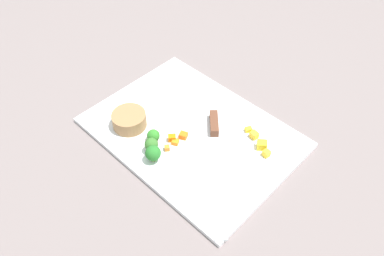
# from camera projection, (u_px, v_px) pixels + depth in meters

# --- Properties ---
(ground_plane) EXTENTS (4.00, 4.00, 0.00)m
(ground_plane) POSITION_uv_depth(u_px,v_px,m) (192.00, 134.00, 0.95)
(ground_plane) COLOR slate
(cutting_board) EXTENTS (0.50, 0.36, 0.01)m
(cutting_board) POSITION_uv_depth(u_px,v_px,m) (192.00, 132.00, 0.94)
(cutting_board) COLOR white
(cutting_board) RESTS_ON ground_plane
(prep_bowl) EXTENTS (0.08, 0.08, 0.04)m
(prep_bowl) POSITION_uv_depth(u_px,v_px,m) (129.00, 120.00, 0.94)
(prep_bowl) COLOR #986E45
(prep_bowl) RESTS_ON cutting_board
(chef_knife) EXTENTS (0.26, 0.26, 0.02)m
(chef_knife) POSITION_uv_depth(u_px,v_px,m) (215.00, 145.00, 0.90)
(chef_knife) COLOR silver
(chef_knife) RESTS_ON cutting_board
(carrot_dice_0) EXTENTS (0.02, 0.02, 0.01)m
(carrot_dice_0) POSITION_uv_depth(u_px,v_px,m) (168.00, 149.00, 0.89)
(carrot_dice_0) COLOR orange
(carrot_dice_0) RESTS_ON cutting_board
(carrot_dice_1) EXTENTS (0.02, 0.02, 0.01)m
(carrot_dice_1) POSITION_uv_depth(u_px,v_px,m) (182.00, 135.00, 0.92)
(carrot_dice_1) COLOR orange
(carrot_dice_1) RESTS_ON cutting_board
(carrot_dice_2) EXTENTS (0.02, 0.02, 0.01)m
(carrot_dice_2) POSITION_uv_depth(u_px,v_px,m) (175.00, 142.00, 0.91)
(carrot_dice_2) COLOR orange
(carrot_dice_2) RESTS_ON cutting_board
(carrot_dice_3) EXTENTS (0.02, 0.02, 0.02)m
(carrot_dice_3) POSITION_uv_depth(u_px,v_px,m) (172.00, 138.00, 0.91)
(carrot_dice_3) COLOR orange
(carrot_dice_3) RESTS_ON cutting_board
(pepper_dice_0) EXTENTS (0.03, 0.03, 0.02)m
(pepper_dice_0) POSITION_uv_depth(u_px,v_px,m) (262.00, 145.00, 0.89)
(pepper_dice_0) COLOR yellow
(pepper_dice_0) RESTS_ON cutting_board
(pepper_dice_1) EXTENTS (0.02, 0.02, 0.02)m
(pepper_dice_1) POSITION_uv_depth(u_px,v_px,m) (266.00, 153.00, 0.88)
(pepper_dice_1) COLOR yellow
(pepper_dice_1) RESTS_ON cutting_board
(pepper_dice_2) EXTENTS (0.02, 0.02, 0.01)m
(pepper_dice_2) POSITION_uv_depth(u_px,v_px,m) (248.00, 130.00, 0.93)
(pepper_dice_2) COLOR yellow
(pepper_dice_2) RESTS_ON cutting_board
(pepper_dice_3) EXTENTS (0.02, 0.02, 0.02)m
(pepper_dice_3) POSITION_uv_depth(u_px,v_px,m) (254.00, 135.00, 0.92)
(pepper_dice_3) COLOR yellow
(pepper_dice_3) RESTS_ON cutting_board
(broccoli_floret_0) EXTENTS (0.03, 0.03, 0.04)m
(broccoli_floret_0) POSITION_uv_depth(u_px,v_px,m) (151.00, 145.00, 0.88)
(broccoli_floret_0) COLOR #91BD5A
(broccoli_floret_0) RESTS_ON cutting_board
(broccoli_floret_1) EXTENTS (0.04, 0.04, 0.04)m
(broccoli_floret_1) POSITION_uv_depth(u_px,v_px,m) (154.00, 154.00, 0.86)
(broccoli_floret_1) COLOR #91B062
(broccoli_floret_1) RESTS_ON cutting_board
(broccoli_floret_2) EXTENTS (0.03, 0.03, 0.03)m
(broccoli_floret_2) POSITION_uv_depth(u_px,v_px,m) (153.00, 136.00, 0.90)
(broccoli_floret_2) COLOR #95B36B
(broccoli_floret_2) RESTS_ON cutting_board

